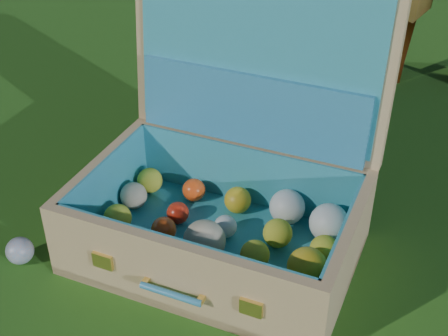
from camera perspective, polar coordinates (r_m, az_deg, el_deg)
ground at (r=1.60m, az=4.39°, el=-7.19°), size 60.00×60.00×0.00m
stray_ball at (r=1.61m, az=-18.17°, el=-7.19°), size 0.07×0.07×0.07m
suitcase at (r=1.52m, az=0.84°, el=-0.85°), size 0.76×0.65×0.64m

